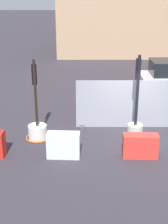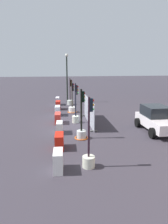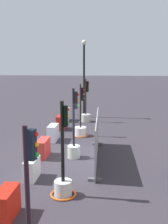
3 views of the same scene
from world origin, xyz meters
name	(u,v)px [view 3 (image 3 of 3)]	position (x,y,z in m)	size (l,w,h in m)	color
ground_plane	(66,157)	(0.00, 0.00, 0.00)	(120.00, 120.00, 0.00)	#353039
traffic_light_0	(86,114)	(-7.35, 0.42, 0.52)	(0.69, 0.69, 3.03)	beige
traffic_light_1	(81,129)	(-3.59, 0.36, 0.43)	(0.91, 0.91, 3.00)	silver
traffic_light_2	(74,143)	(0.05, 0.36, 0.70)	(0.57, 0.57, 3.15)	beige
traffic_light_3	(63,179)	(3.65, 0.38, 0.56)	(0.86, 0.86, 3.14)	silver
construction_barrier_0	(66,115)	(-7.49, -1.03, 0.44)	(1.16, 0.45, 0.87)	silver
construction_barrier_1	(61,122)	(-5.05, -1.00, 0.44)	(1.10, 0.51, 0.88)	red
construction_barrier_2	(53,133)	(-2.54, -1.07, 0.43)	(1.11, 0.50, 0.87)	silver
construction_barrier_3	(43,148)	(0.02, -1.07, 0.40)	(1.18, 0.49, 0.81)	red
construction_barrier_4	(32,169)	(2.44, -0.98, 0.39)	(1.01, 0.45, 0.77)	silver
construction_barrier_5	(6,204)	(5.05, -1.03, 0.42)	(1.09, 0.52, 0.83)	red
street_lamp_post	(84,71)	(-8.97, 0.18, 3.49)	(0.36, 0.36, 5.73)	black
site_fence_panel	(97,139)	(0.28, 1.38, 0.94)	(4.89, 0.50, 1.95)	#9196A2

